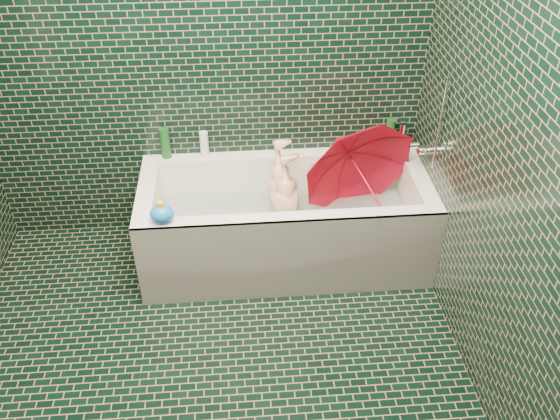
{
  "coord_description": "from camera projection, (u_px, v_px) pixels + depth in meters",
  "views": [
    {
      "loc": [
        0.19,
        -1.8,
        2.48
      ],
      "look_at": [
        0.4,
        0.82,
        0.51
      ],
      "focal_mm": 38.0,
      "sensor_mm": 36.0,
      "label": 1
    }
  ],
  "objects": [
    {
      "name": "floor",
      "position": [
        212.0,
        396.0,
        2.91
      ],
      "size": [
        2.8,
        2.8,
        0.0
      ],
      "primitive_type": "plane",
      "color": "black",
      "rests_on": "ground"
    },
    {
      "name": "wall_back",
      "position": [
        199.0,
        44.0,
        3.28
      ],
      "size": [
        2.8,
        0.0,
        2.8
      ],
      "primitive_type": "plane",
      "rotation": [
        1.57,
        0.0,
        0.0
      ],
      "color": "black",
      "rests_on": "floor"
    },
    {
      "name": "wall_right",
      "position": [
        533.0,
        172.0,
        2.25
      ],
      "size": [
        0.0,
        2.8,
        2.8
      ],
      "primitive_type": "plane",
      "rotation": [
        1.57,
        0.0,
        -1.57
      ],
      "color": "black",
      "rests_on": "floor"
    },
    {
      "name": "bathtub",
      "position": [
        285.0,
        230.0,
        3.62
      ],
      "size": [
        1.7,
        0.75,
        0.55
      ],
      "color": "white",
      "rests_on": "floor"
    },
    {
      "name": "bath_mat",
      "position": [
        285.0,
        235.0,
        3.67
      ],
      "size": [
        1.35,
        0.47,
        0.01
      ],
      "primitive_type": "cube",
      "color": "green",
      "rests_on": "bathtub"
    },
    {
      "name": "water",
      "position": [
        285.0,
        217.0,
        3.58
      ],
      "size": [
        1.48,
        0.53,
        0.0
      ],
      "primitive_type": "cube",
      "color": "silver",
      "rests_on": "bathtub"
    },
    {
      "name": "faucet",
      "position": [
        429.0,
        144.0,
        3.34
      ],
      "size": [
        0.18,
        0.19,
        0.55
      ],
      "color": "silver",
      "rests_on": "wall_right"
    },
    {
      "name": "child",
      "position": [
        288.0,
        214.0,
        3.59
      ],
      "size": [
        0.95,
        0.41,
        0.26
      ],
      "primitive_type": "imported",
      "rotation": [
        -1.53,
        0.0,
        -1.49
      ],
      "color": "#DCAD8A",
      "rests_on": "bathtub"
    },
    {
      "name": "umbrella",
      "position": [
        367.0,
        184.0,
        3.43
      ],
      "size": [
        0.89,
        0.94,
        0.85
      ],
      "primitive_type": "imported",
      "rotation": [
        0.25,
        -0.18,
        0.24
      ],
      "color": "red",
      "rests_on": "bathtub"
    },
    {
      "name": "soap_bottle_a",
      "position": [
        401.0,
        147.0,
        3.75
      ],
      "size": [
        0.11,
        0.11,
        0.24
      ],
      "primitive_type": "imported",
      "rotation": [
        0.0,
        0.0,
        -0.29
      ],
      "color": "white",
      "rests_on": "bathtub"
    },
    {
      "name": "soap_bottle_b",
      "position": [
        390.0,
        149.0,
        3.73
      ],
      "size": [
        0.09,
        0.1,
        0.18
      ],
      "primitive_type": "imported",
      "rotation": [
        0.0,
        0.0,
        0.22
      ],
      "color": "#441C6C",
      "rests_on": "bathtub"
    },
    {
      "name": "soap_bottle_c",
      "position": [
        402.0,
        150.0,
        3.72
      ],
      "size": [
        0.17,
        0.17,
        0.18
      ],
      "primitive_type": "imported",
      "rotation": [
        0.0,
        0.0,
        0.23
      ],
      "color": "#154A1A",
      "rests_on": "bathtub"
    },
    {
      "name": "bottle_right_tall",
      "position": [
        390.0,
        135.0,
        3.66
      ],
      "size": [
        0.07,
        0.07,
        0.21
      ],
      "primitive_type": "cylinder",
      "rotation": [
        0.0,
        0.0,
        -0.42
      ],
      "color": "#154A1A",
      "rests_on": "bathtub"
    },
    {
      "name": "bottle_right_pump",
      "position": [
        402.0,
        137.0,
        3.65
      ],
      "size": [
        0.06,
        0.06,
        0.2
      ],
      "primitive_type": "cylinder",
      "rotation": [
        0.0,
        0.0,
        -0.31
      ],
      "color": "silver",
      "rests_on": "bathtub"
    },
    {
      "name": "bottle_left_tall",
      "position": [
        165.0,
        143.0,
        3.6
      ],
      "size": [
        0.08,
        0.08,
        0.2
      ],
      "primitive_type": "cylinder",
      "rotation": [
        0.0,
        0.0,
        0.33
      ],
      "color": "#154A1A",
      "rests_on": "bathtub"
    },
    {
      "name": "bottle_left_short",
      "position": [
        204.0,
        144.0,
        3.62
      ],
      "size": [
        0.06,
        0.06,
        0.16
      ],
      "primitive_type": "cylinder",
      "rotation": [
        0.0,
        0.0,
        -0.06
      ],
      "color": "white",
      "rests_on": "bathtub"
    },
    {
      "name": "rubber_duck",
      "position": [
        368.0,
        143.0,
        3.7
      ],
      "size": [
        0.13,
        0.11,
        0.1
      ],
      "rotation": [
        0.0,
        0.0,
        -0.29
      ],
      "color": "yellow",
      "rests_on": "bathtub"
    },
    {
      "name": "bath_toy",
      "position": [
        162.0,
        214.0,
        3.1
      ],
      "size": [
        0.15,
        0.14,
        0.13
      ],
      "rotation": [
        0.0,
        0.0,
        0.29
      ],
      "color": "blue",
      "rests_on": "bathtub"
    }
  ]
}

